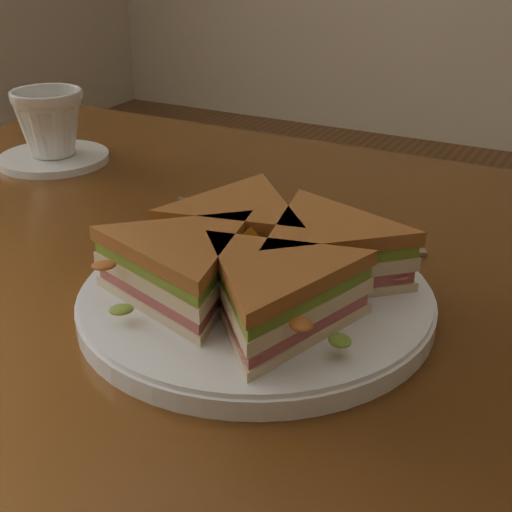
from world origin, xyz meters
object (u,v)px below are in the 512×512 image
at_px(table, 270,354).
at_px(knife, 260,212).
at_px(spoon, 286,253).
at_px(coffee_cup, 50,123).
at_px(plate, 256,301).
at_px(saucer, 54,158).
at_px(sandwich_wedges, 256,261).

distance_m(table, knife, 0.16).
xyz_separation_m(spoon, knife, (-0.07, 0.08, -0.00)).
bearing_deg(knife, coffee_cup, 165.73).
distance_m(plate, saucer, 0.48).
height_order(plate, knife, plate).
relative_size(table, plate, 4.04).
bearing_deg(plate, spoon, 102.05).
relative_size(saucer, coffee_cup, 1.55).
distance_m(plate, coffee_cup, 0.48).
height_order(table, plate, plate).
bearing_deg(sandwich_wedges, coffee_cup, 152.87).
relative_size(plate, saucer, 2.05).
bearing_deg(knife, plate, -71.82).
distance_m(sandwich_wedges, saucer, 0.48).
xyz_separation_m(table, spoon, (0.00, 0.03, 0.10)).
height_order(spoon, saucer, same).
bearing_deg(saucer, knife, -5.37).
distance_m(spoon, coffee_cup, 0.42).
height_order(saucer, coffee_cup, coffee_cup).
height_order(plate, coffee_cup, coffee_cup).
relative_size(sandwich_wedges, knife, 1.44).
height_order(table, knife, knife).
height_order(knife, coffee_cup, coffee_cup).
bearing_deg(spoon, coffee_cup, 133.91).
bearing_deg(knife, spoon, -57.68).
distance_m(sandwich_wedges, knife, 0.21).
bearing_deg(table, saucer, 160.60).
distance_m(knife, coffee_cup, 0.34).
bearing_deg(coffee_cup, knife, -23.09).
distance_m(table, spoon, 0.11).
relative_size(knife, saucer, 1.48).
xyz_separation_m(sandwich_wedges, spoon, (-0.02, 0.10, -0.04)).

